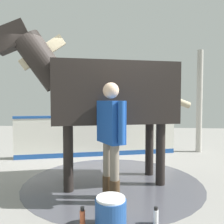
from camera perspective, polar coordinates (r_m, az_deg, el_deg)
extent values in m
cube|color=gray|center=(4.70, -3.07, -15.42)|extent=(16.00, 16.00, 0.02)
cylinder|color=#4C4C54|center=(4.38, 0.22, -16.67)|extent=(3.14, 3.14, 0.00)
cube|color=silver|center=(6.14, -3.32, -6.06)|extent=(1.25, 4.04, 1.01)
cube|color=#1E4C99|center=(6.08, -3.33, -1.06)|extent=(1.28, 4.05, 0.06)
cube|color=#1E4C99|center=(6.23, -3.30, -10.12)|extent=(1.26, 4.04, 0.12)
cylinder|color=#B7B2A8|center=(7.01, 20.56, 2.44)|extent=(0.16, 0.16, 2.86)
cube|color=black|center=(4.12, 0.22, 4.56)|extent=(1.56, 2.27, 1.01)
cylinder|color=black|center=(3.88, -10.64, -10.99)|extent=(0.16, 0.16, 1.08)
cylinder|color=black|center=(4.42, -10.66, -9.25)|extent=(0.16, 0.16, 1.08)
cylinder|color=black|center=(4.19, 11.75, -9.96)|extent=(0.16, 0.16, 1.08)
cylinder|color=black|center=(4.70, 9.11, -8.51)|extent=(0.16, 0.16, 1.08)
cylinder|color=black|center=(4.11, -16.60, 11.72)|extent=(0.69, 0.98, 1.00)
cube|color=#C6B793|center=(4.14, -16.64, 13.80)|extent=(0.28, 0.75, 0.61)
cube|color=black|center=(4.26, -23.36, 16.34)|extent=(0.45, 0.70, 0.56)
cylinder|color=#C6B793|center=(4.48, 14.63, 3.06)|extent=(0.31, 0.70, 0.35)
cylinder|color=#47331E|center=(3.68, -1.12, -17.75)|extent=(0.15, 0.15, 0.34)
cylinder|color=slate|center=(3.55, -1.13, -11.29)|extent=(0.13, 0.13, 0.51)
cylinder|color=#47331E|center=(3.50, 0.63, -18.91)|extent=(0.15, 0.15, 0.34)
cylinder|color=slate|center=(3.36, 0.64, -12.13)|extent=(0.13, 0.13, 0.51)
cube|color=#19479E|center=(3.36, -0.27, -2.41)|extent=(0.54, 0.46, 0.61)
cylinder|color=#19479E|center=(3.62, -2.48, -1.78)|extent=(0.09, 0.09, 0.58)
cylinder|color=#19479E|center=(3.09, 2.31, -2.60)|extent=(0.09, 0.09, 0.58)
sphere|color=beige|center=(3.34, -0.28, 5.27)|extent=(0.23, 0.23, 0.23)
cylinder|color=#1E478C|center=(2.92, -0.32, -23.65)|extent=(0.36, 0.36, 0.34)
cylinder|color=white|center=(2.84, -0.32, -20.36)|extent=(0.33, 0.33, 0.03)
cylinder|color=white|center=(3.08, 10.64, -23.89)|extent=(0.06, 0.06, 0.17)
cylinder|color=black|center=(3.04, 10.66, -22.16)|extent=(0.04, 0.04, 0.04)
cylinder|color=#CC5933|center=(2.98, -7.22, -24.53)|extent=(0.06, 0.06, 0.20)
cylinder|color=black|center=(2.92, -7.24, -22.37)|extent=(0.04, 0.04, 0.04)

